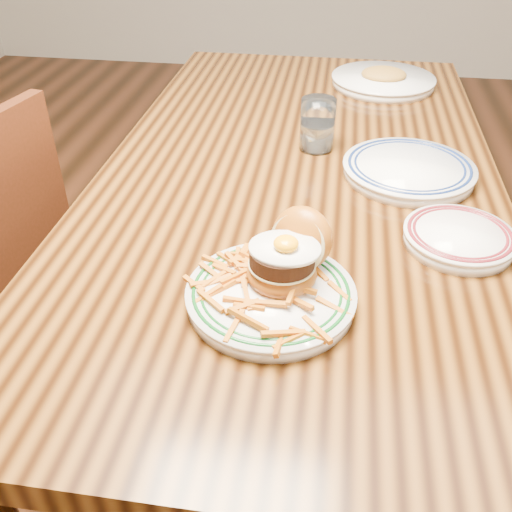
# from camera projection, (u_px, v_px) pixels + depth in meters

# --- Properties ---
(floor) EXTENTS (6.00, 6.00, 0.00)m
(floor) POSITION_uv_depth(u_px,v_px,m) (288.00, 397.00, 1.68)
(floor) COLOR black
(floor) RESTS_ON ground
(table) EXTENTS (0.85, 1.60, 0.75)m
(table) POSITION_uv_depth(u_px,v_px,m) (297.00, 203.00, 1.29)
(table) COLOR black
(table) RESTS_ON floor
(main_plate) EXTENTS (0.26, 0.28, 0.13)m
(main_plate) POSITION_uv_depth(u_px,v_px,m) (276.00, 280.00, 0.86)
(main_plate) COLOR white
(main_plate) RESTS_ON table
(side_plate) EXTENTS (0.19, 0.19, 0.03)m
(side_plate) POSITION_uv_depth(u_px,v_px,m) (459.00, 237.00, 0.99)
(side_plate) COLOR white
(side_plate) RESTS_ON table
(rear_plate) EXTENTS (0.28, 0.28, 0.03)m
(rear_plate) POSITION_uv_depth(u_px,v_px,m) (409.00, 169.00, 1.20)
(rear_plate) COLOR white
(rear_plate) RESTS_ON table
(water_glass) EXTENTS (0.08, 0.08, 0.12)m
(water_glass) POSITION_uv_depth(u_px,v_px,m) (317.00, 128.00, 1.29)
(water_glass) COLOR white
(water_glass) RESTS_ON table
(far_plate) EXTENTS (0.30, 0.30, 0.05)m
(far_plate) POSITION_uv_depth(u_px,v_px,m) (383.00, 80.00, 1.64)
(far_plate) COLOR white
(far_plate) RESTS_ON table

